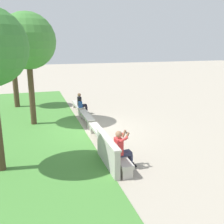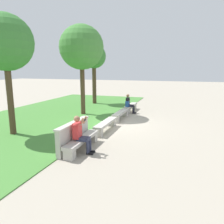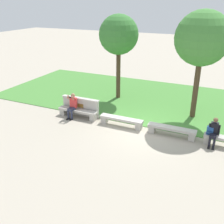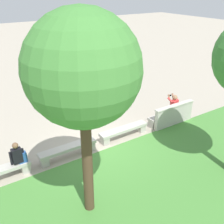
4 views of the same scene
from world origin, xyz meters
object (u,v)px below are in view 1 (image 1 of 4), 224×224
at_px(bench_mid, 87,117).
at_px(backpack, 80,104).
at_px(bench_far, 78,106).
at_px(tree_right_background, 12,48).
at_px(person_photographer, 122,147).
at_px(tree_behind_wall, 28,42).
at_px(person_distant, 81,103).
at_px(bench_near, 99,133).
at_px(bench_main, 117,156).

height_order(bench_mid, backpack, backpack).
height_order(bench_far, tree_right_background, tree_right_background).
relative_size(person_photographer, backpack, 3.08).
bearing_deg(tree_behind_wall, person_photographer, -155.09).
bearing_deg(bench_mid, backpack, 0.71).
bearing_deg(person_distant, bench_near, 179.13).
distance_m(bench_far, person_distant, 0.82).
relative_size(bench_far, person_photographer, 1.69).
height_order(bench_main, bench_far, same).
bearing_deg(bench_near, person_photographer, -178.42).
xyz_separation_m(bench_near, tree_right_background, (7.27, 3.63, 3.44)).
bearing_deg(bench_far, person_distant, -174.85).
height_order(bench_main, person_distant, person_distant).
bearing_deg(person_distant, tree_behind_wall, 114.98).
distance_m(bench_main, bench_far, 7.64).
bearing_deg(bench_far, tree_right_background, 59.09).
relative_size(bench_main, tree_right_background, 0.46).
distance_m(bench_mid, tree_right_background, 6.88).
height_order(bench_far, person_photographer, person_photographer).
relative_size(person_photographer, tree_right_background, 0.27).
bearing_deg(bench_far, backpack, 178.68).
relative_size(bench_main, bench_near, 1.00).
relative_size(bench_far, tree_right_background, 0.46).
relative_size(person_photographer, person_distant, 1.05).
distance_m(person_photographer, tree_behind_wall, 7.34).
height_order(bench_near, person_photographer, person_photographer).
distance_m(person_photographer, backpack, 7.01).
xyz_separation_m(bench_far, person_photographer, (-7.90, -0.08, 0.43)).
bearing_deg(tree_behind_wall, person_distant, -65.02).
bearing_deg(backpack, bench_far, -1.32).
xyz_separation_m(bench_near, person_distant, (4.36, -0.07, 0.36)).
bearing_deg(backpack, bench_near, -179.72).
xyz_separation_m(bench_mid, person_photographer, (-5.36, -0.08, 0.43)).
distance_m(bench_near, person_photographer, 2.84).
relative_size(bench_far, tree_behind_wall, 0.40).
bearing_deg(backpack, person_distant, -29.01).
bearing_deg(bench_mid, bench_main, 180.00).
height_order(person_photographer, backpack, person_photographer).
bearing_deg(bench_near, tree_right_background, 26.52).
bearing_deg(bench_main, bench_far, 0.00).
height_order(bench_far, backpack, backpack).
height_order(person_distant, backpack, person_distant).
bearing_deg(bench_main, tree_right_background, 20.28).
height_order(bench_mid, person_distant, person_distant).
bearing_deg(tree_behind_wall, tree_right_background, 13.01).
relative_size(person_distant, tree_right_background, 0.26).
xyz_separation_m(bench_main, tree_behind_wall, (5.64, 2.66, 3.83)).
xyz_separation_m(bench_main, person_photographer, (-0.26, -0.08, 0.43)).
bearing_deg(tree_right_background, tree_behind_wall, -166.99).
bearing_deg(bench_far, bench_near, 180.00).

